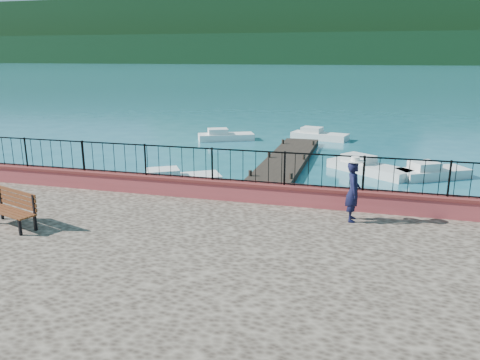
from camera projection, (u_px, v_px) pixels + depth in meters
The scene contains 14 objects.
ground at pixel (266, 304), 10.51m from camera, with size 2000.00×2000.00×0.00m, color #19596B.
parapet at pixel (294, 195), 13.57m from camera, with size 28.00×0.46×0.58m, color #AF3F43.
railing at pixel (295, 170), 13.37m from camera, with size 27.00×0.05×0.95m, color black.
dock at pixel (279, 170), 22.16m from camera, with size 2.00×16.00×0.30m, color #2D231C.
far_forest at pixel (370, 49), 287.65m from camera, with size 900.00×60.00×18.00m, color black.
foothills at pixel (372, 32), 340.18m from camera, with size 900.00×120.00×44.00m, color black.
park_bench at pixel (12, 216), 11.84m from camera, with size 1.74×1.04×0.92m.
person at pixel (353, 191), 12.13m from camera, with size 0.58×0.38×1.60m, color black.
hat at pixel (355, 159), 11.91m from camera, with size 0.44×0.44×0.12m, color white.
boat_0 at pixel (176, 177), 19.96m from camera, with size 3.75×1.30×0.80m, color silver.
boat_1 at pixel (369, 165), 22.14m from camera, with size 4.13×1.30×0.80m, color silver.
boat_2 at pixel (433, 169), 21.24m from camera, with size 3.25×1.30×0.80m, color silver.
boat_3 at pixel (226, 134), 30.72m from camera, with size 3.59×1.30×0.80m, color silver.
boat_4 at pixel (320, 133), 31.00m from camera, with size 3.68×1.30×0.80m, color silver.
Camera 1 is at (1.92, -9.25, 5.42)m, focal length 35.00 mm.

